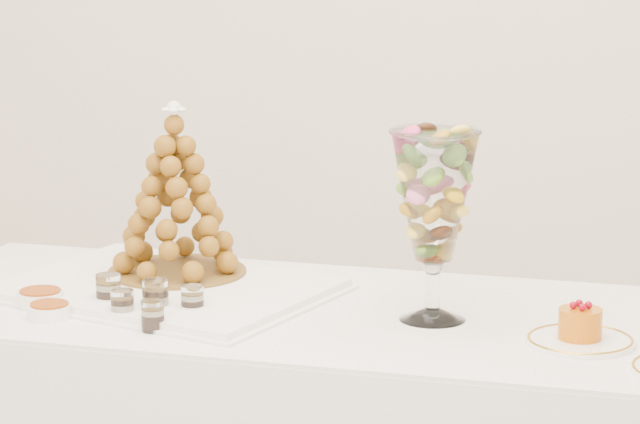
# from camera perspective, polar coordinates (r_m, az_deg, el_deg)

# --- Properties ---
(lace_tray) EXTENTS (0.77, 0.66, 0.02)m
(lace_tray) POSITION_cam_1_polar(r_m,az_deg,el_deg) (3.30, -5.83, -2.89)
(lace_tray) COLOR white
(lace_tray) RESTS_ON buffet_table
(macaron_vase) EXTENTS (0.18, 0.18, 0.39)m
(macaron_vase) POSITION_cam_1_polar(r_m,az_deg,el_deg) (3.05, 4.33, 0.51)
(macaron_vase) COLOR white
(macaron_vase) RESTS_ON buffet_table
(cake_plate) EXTENTS (0.21, 0.21, 0.01)m
(cake_plate) POSITION_cam_1_polar(r_m,az_deg,el_deg) (2.98, 9.76, -4.82)
(cake_plate) COLOR white
(cake_plate) RESTS_ON buffet_table
(verrine_a) EXTENTS (0.06, 0.06, 0.07)m
(verrine_a) POSITION_cam_1_polar(r_m,az_deg,el_deg) (3.21, -7.97, -2.96)
(verrine_a) COLOR white
(verrine_a) RESTS_ON buffet_table
(verrine_b) EXTENTS (0.06, 0.06, 0.07)m
(verrine_b) POSITION_cam_1_polar(r_m,az_deg,el_deg) (3.14, -6.21, -3.22)
(verrine_b) COLOR white
(verrine_b) RESTS_ON buffet_table
(verrine_c) EXTENTS (0.06, 0.06, 0.06)m
(verrine_c) POSITION_cam_1_polar(r_m,az_deg,el_deg) (3.13, -4.83, -3.35)
(verrine_c) COLOR white
(verrine_c) RESTS_ON buffet_table
(verrine_d) EXTENTS (0.05, 0.05, 0.06)m
(verrine_d) POSITION_cam_1_polar(r_m,az_deg,el_deg) (3.11, -7.45, -3.50)
(verrine_d) COLOR white
(verrine_d) RESTS_ON buffet_table
(verrine_e) EXTENTS (0.05, 0.05, 0.06)m
(verrine_e) POSITION_cam_1_polar(r_m,az_deg,el_deg) (3.03, -6.32, -3.91)
(verrine_e) COLOR white
(verrine_e) RESTS_ON buffet_table
(ramekin_back) EXTENTS (0.10, 0.10, 0.03)m
(ramekin_back) POSITION_cam_1_polar(r_m,az_deg,el_deg) (3.25, -10.48, -3.22)
(ramekin_back) COLOR white
(ramekin_back) RESTS_ON buffet_table
(ramekin_front) EXTENTS (0.09, 0.09, 0.03)m
(ramekin_front) POSITION_cam_1_polar(r_m,az_deg,el_deg) (3.16, -10.15, -3.70)
(ramekin_front) COLOR white
(ramekin_front) RESTS_ON buffet_table
(croquembouche) EXTENTS (0.33, 0.33, 0.38)m
(croquembouche) POSITION_cam_1_polar(r_m,az_deg,el_deg) (3.35, -5.46, 0.81)
(croquembouche) COLOR brown
(croquembouche) RESTS_ON lace_tray
(mousse_cake) EXTENTS (0.09, 0.09, 0.07)m
(mousse_cake) POSITION_cam_1_polar(r_m,az_deg,el_deg) (2.97, 9.77, -4.14)
(mousse_cake) COLOR #C25E09
(mousse_cake) RESTS_ON cake_plate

